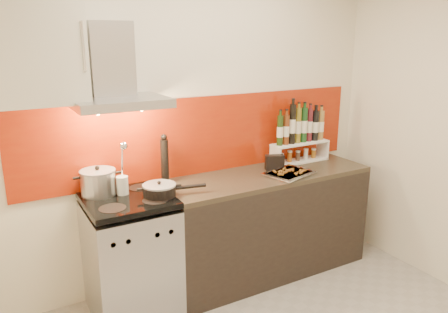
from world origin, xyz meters
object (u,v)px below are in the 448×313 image
stock_pot (98,182)px  pepper_mill (165,160)px  range_stove (132,257)px  saute_pan (161,190)px  counter (266,223)px  baking_tray (289,173)px

stock_pot → pepper_mill: 0.53m
range_stove → saute_pan: (0.22, -0.08, 0.51)m
stock_pot → pepper_mill: bearing=2.5°
stock_pot → saute_pan: 0.45m
pepper_mill → saute_pan: bearing=-118.7°
range_stove → counter: bearing=0.2°
range_stove → pepper_mill: bearing=26.7°
range_stove → pepper_mill: pepper_mill is taller
range_stove → stock_pot: (-0.16, 0.16, 0.56)m
counter → stock_pot: 1.48m
saute_pan → pepper_mill: 0.33m
pepper_mill → range_stove: bearing=-153.3°
counter → saute_pan: saute_pan is taller
counter → stock_pot: size_ratio=7.14×
pepper_mill → baking_tray: bearing=-17.3°
range_stove → saute_pan: bearing=-19.7°
baking_tray → stock_pot: bearing=169.3°
saute_pan → baking_tray: size_ratio=1.02×
stock_pot → baking_tray: bearing=-10.7°
saute_pan → counter: bearing=4.8°
range_stove → stock_pot: stock_pot is taller
counter → baking_tray: baking_tray is taller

